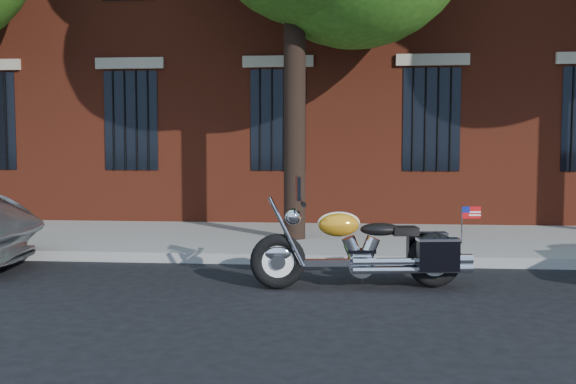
{
  "coord_description": "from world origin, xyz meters",
  "views": [
    {
      "loc": [
        1.34,
        -7.67,
        1.69
      ],
      "look_at": [
        0.58,
        0.8,
        1.08
      ],
      "focal_mm": 40.0,
      "sensor_mm": 36.0,
      "label": 1
    }
  ],
  "objects": [
    {
      "name": "motorcycle",
      "position": [
        1.61,
        -0.11,
        0.45
      ],
      "size": [
        2.66,
        0.96,
        1.33
      ],
      "rotation": [
        0.0,
        0.0,
        0.14
      ],
      "color": "black",
      "rests_on": "ground"
    },
    {
      "name": "sidewalk",
      "position": [
        0.0,
        3.26,
        0.07
      ],
      "size": [
        40.0,
        3.6,
        0.15
      ],
      "primitive_type": "cube",
      "color": "gray",
      "rests_on": "ground"
    },
    {
      "name": "ground",
      "position": [
        0.0,
        0.0,
        0.0
      ],
      "size": [
        120.0,
        120.0,
        0.0
      ],
      "primitive_type": "plane",
      "color": "black",
      "rests_on": "ground"
    },
    {
      "name": "curb",
      "position": [
        0.0,
        1.38,
        0.07
      ],
      "size": [
        40.0,
        0.16,
        0.15
      ],
      "primitive_type": "cube",
      "color": "gray",
      "rests_on": "ground"
    }
  ]
}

